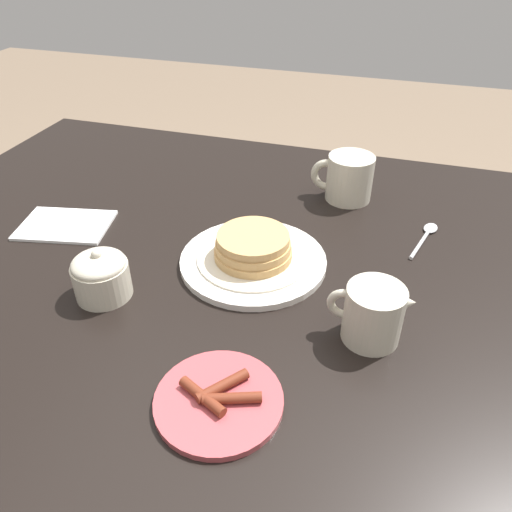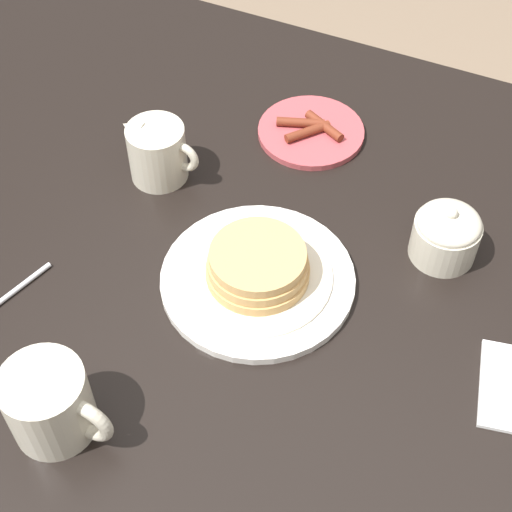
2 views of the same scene
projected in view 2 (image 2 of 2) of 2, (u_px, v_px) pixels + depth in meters
name	position (u px, v px, depth m)	size (l,w,h in m)	color
ground_plane	(261.00, 503.00, 1.64)	(8.00, 8.00, 0.00)	#7A6651
dining_table	(263.00, 319.00, 1.12)	(1.49, 1.07, 0.77)	black
pancake_plate	(260.00, 273.00, 1.01)	(0.26, 0.26, 0.06)	white
side_plate_bacon	(311.00, 131.00, 1.21)	(0.16, 0.16, 0.02)	#B2474C
coffee_mug	(51.00, 404.00, 0.86)	(0.13, 0.10, 0.10)	beige
creamer_pitcher	(157.00, 151.00, 1.12)	(0.12, 0.08, 0.10)	beige
sugar_bowl	(446.00, 234.00, 1.03)	(0.09, 0.09, 0.09)	beige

